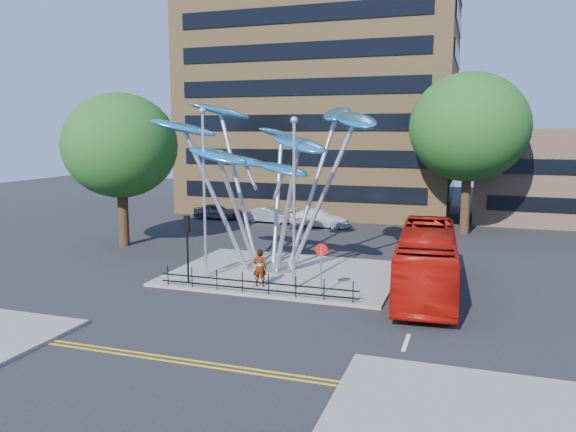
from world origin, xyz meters
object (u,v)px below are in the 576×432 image
(leaf_sculpture, at_px, (270,148))
(no_entry_sign_island, at_px, (321,260))
(parked_car_left, at_px, (216,211))
(parked_car_mid, at_px, (269,215))
(pedestrian, at_px, (260,268))
(street_lamp_left, at_px, (204,179))
(traffic_light_island, at_px, (187,234))
(red_bus, at_px, (427,260))
(tree_left, at_px, (120,146))
(street_lamp_right, at_px, (294,188))
(parked_car_right, at_px, (320,218))
(tree_right, at_px, (469,127))

(leaf_sculpture, relative_size, no_entry_sign_island, 5.19)
(parked_car_left, relative_size, parked_car_mid, 1.00)
(pedestrian, bearing_deg, street_lamp_left, -21.67)
(traffic_light_island, height_order, red_bus, traffic_light_island)
(tree_left, bearing_deg, traffic_light_island, -39.81)
(parked_car_left, bearing_deg, street_lamp_right, -148.23)
(red_bus, height_order, parked_car_mid, red_bus)
(traffic_light_island, xyz_separation_m, pedestrian, (3.74, 0.43, -1.53))
(parked_car_right, bearing_deg, red_bus, -145.70)
(parked_car_right, bearing_deg, no_entry_sign_island, -161.12)
(traffic_light_island, bearing_deg, red_bus, 12.61)
(no_entry_sign_island, relative_size, parked_car_mid, 0.61)
(parked_car_left, bearing_deg, red_bus, -134.66)
(tree_right, height_order, parked_car_mid, tree_right)
(traffic_light_island, bearing_deg, street_lamp_left, 63.43)
(leaf_sculpture, bearing_deg, pedestrian, -77.83)
(pedestrian, distance_m, parked_car_mid, 20.47)
(pedestrian, bearing_deg, street_lamp_right, 170.71)
(street_lamp_left, bearing_deg, pedestrian, -10.02)
(tree_left, xyz_separation_m, red_bus, (20.60, -4.90, -5.22))
(tree_right, height_order, leaf_sculpture, tree_right)
(street_lamp_right, bearing_deg, traffic_light_island, -174.81)
(parked_car_mid, bearing_deg, tree_left, 159.15)
(tree_right, bearing_deg, parked_car_left, 178.26)
(traffic_light_island, bearing_deg, parked_car_mid, 98.63)
(tree_right, height_order, tree_left, tree_right)
(tree_right, relative_size, parked_car_mid, 3.03)
(red_bus, bearing_deg, tree_left, 162.89)
(leaf_sculpture, distance_m, pedestrian, 6.94)
(leaf_sculpture, relative_size, parked_car_mid, 3.18)
(tree_left, xyz_separation_m, pedestrian, (12.74, -7.07, -5.71))
(traffic_light_island, distance_m, parked_car_right, 19.29)
(traffic_light_island, distance_m, red_bus, 11.93)
(traffic_light_island, distance_m, pedestrian, 4.06)
(street_lamp_right, xyz_separation_m, parked_car_right, (-3.81, 18.62, -4.36))
(parked_car_mid, bearing_deg, street_lamp_right, -150.92)
(red_bus, bearing_deg, parked_car_left, 134.69)
(parked_car_left, distance_m, parked_car_right, 9.91)
(traffic_light_island, xyz_separation_m, parked_car_left, (-8.17, 20.14, -1.93))
(tree_left, distance_m, parked_car_left, 14.07)
(tree_right, height_order, parked_car_right, tree_right)
(tree_left, relative_size, parked_car_right, 2.05)
(tree_right, height_order, street_lamp_left, tree_right)
(street_lamp_right, distance_m, no_entry_sign_island, 3.64)
(red_bus, distance_m, parked_car_left, 26.45)
(tree_right, distance_m, parked_car_mid, 17.62)
(tree_left, relative_size, traffic_light_island, 3.01)
(parked_car_left, bearing_deg, no_entry_sign_island, -146.06)
(no_entry_sign_island, bearing_deg, leaf_sculpture, 134.33)
(traffic_light_island, bearing_deg, tree_right, 56.31)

